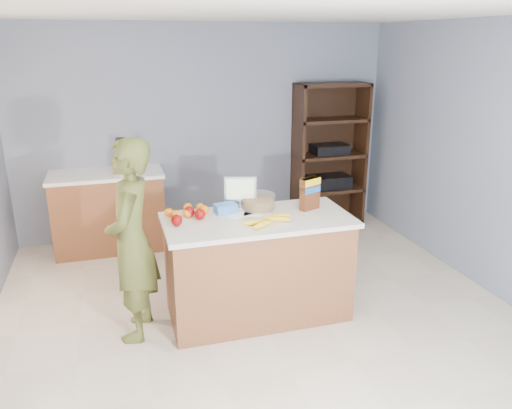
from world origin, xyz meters
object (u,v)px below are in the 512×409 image
object	(u,v)px
person	(132,241)
cereal_box	(310,191)
tv	(240,190)
counter_peninsula	(258,271)
shelving_unit	(328,157)

from	to	relation	value
person	cereal_box	distance (m)	1.54
tv	cereal_box	xyz separation A→B (m)	(0.56, -0.22, 0.00)
counter_peninsula	person	distance (m)	1.10
cereal_box	person	bearing A→B (deg)	-177.05
tv	cereal_box	world-z (taller)	tv
counter_peninsula	shelving_unit	distance (m)	2.61
person	tv	bearing A→B (deg)	120.87
shelving_unit	cereal_box	size ratio (longest dim) A/B	6.42
tv	cereal_box	size ratio (longest dim) A/B	1.01
counter_peninsula	tv	bearing A→B (deg)	102.95
counter_peninsula	shelving_unit	xyz separation A→B (m)	(1.55, 2.05, 0.45)
person	cereal_box	xyz separation A→B (m)	(1.52, 0.08, 0.25)
shelving_unit	counter_peninsula	bearing A→B (deg)	-127.11
shelving_unit	person	distance (m)	3.29
person	cereal_box	world-z (taller)	person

